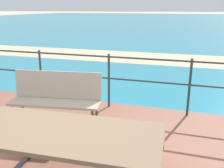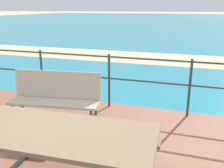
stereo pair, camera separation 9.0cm
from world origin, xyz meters
TOP-DOWN VIEW (x-y plane):
  - sea_water at (0.00, 40.00)m, footprint 90.00×90.00m
  - beach_strip at (0.00, 7.82)m, footprint 54.00×2.49m
  - picnic_table at (0.36, -0.12)m, footprint 1.89×1.56m
  - park_bench at (-0.54, 1.36)m, footprint 1.47×0.62m
  - railing_fence at (0.00, 2.41)m, footprint 5.94×0.04m

SIDE VIEW (x-z plane):
  - sea_water at x=0.00m, z-range 0.00..0.01m
  - beach_strip at x=0.00m, z-range 0.00..0.01m
  - park_bench at x=-0.54m, z-range 0.14..1.04m
  - picnic_table at x=0.36m, z-range 0.28..1.06m
  - railing_fence at x=0.00m, z-range 0.20..1.24m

